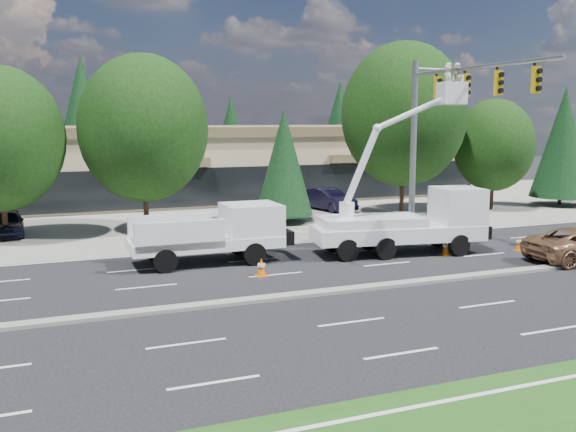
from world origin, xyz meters
name	(u,v)px	position (x,y,z in m)	size (l,w,h in m)	color
ground	(309,295)	(0.00, 0.00, 0.00)	(140.00, 140.00, 0.00)	black
concrete_apron	(181,216)	(0.00, 20.00, 0.01)	(140.00, 22.00, 0.01)	gray
road_median	(309,294)	(0.00, 0.00, 0.06)	(120.00, 0.55, 0.12)	gray
strip_mall	(152,161)	(0.00, 29.97, 2.83)	(50.40, 15.40, 5.50)	#C1B284
tree_front_c	(0,139)	(-10.00, 15.00, 5.07)	(6.25, 6.25, 8.67)	#332114
tree_front_d	(143,128)	(-3.00, 15.00, 5.54)	(6.83, 6.83, 9.47)	#332114
tree_front_e	(284,162)	(5.00, 15.00, 3.57)	(3.38, 3.38, 6.66)	#332114
tree_front_f	(404,115)	(13.00, 15.00, 6.32)	(7.78, 7.78, 10.79)	#332114
tree_front_g	(494,145)	(20.00, 15.00, 4.32)	(5.32, 5.32, 7.38)	#332114
tree_front_h	(563,142)	(26.00, 15.00, 4.46)	(4.22, 4.22, 8.31)	#332114
tree_back_b	(83,116)	(-4.00, 42.00, 6.32)	(5.98, 5.98, 11.79)	#332114
tree_back_c	(231,135)	(10.00, 42.00, 4.49)	(4.25, 4.25, 8.37)	#332114
tree_back_d	(340,125)	(22.00, 42.00, 5.41)	(5.11, 5.11, 10.08)	#332114
signal_mast	(439,118)	(10.03, 7.04, 6.06)	(2.76, 10.16, 9.00)	gray
utility_pickup	(217,239)	(-1.53, 6.19, 1.00)	(6.38, 2.61, 2.43)	white
bucket_truck	(414,213)	(7.28, 4.80, 1.85)	(7.97, 3.55, 8.49)	white
traffic_cone_b	(261,268)	(-0.59, 3.20, 0.34)	(0.40, 0.40, 0.70)	orange
traffic_cone_c	(261,267)	(-0.55, 3.31, 0.34)	(0.40, 0.40, 0.70)	orange
traffic_cone_d	(446,248)	(8.39, 3.83, 0.34)	(0.40, 0.40, 0.70)	orange
traffic_cone_e	(519,243)	(12.14, 3.39, 0.34)	(0.40, 0.40, 0.70)	orange
parked_car_west	(7,223)	(-9.97, 16.35, 0.70)	(1.64, 4.08, 1.39)	black
parked_car_east	(328,199)	(9.66, 18.74, 0.73)	(1.55, 4.44, 1.46)	black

